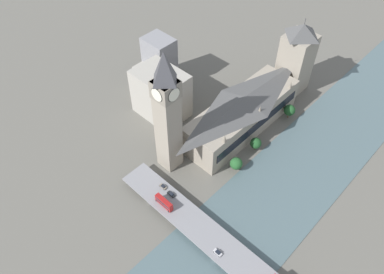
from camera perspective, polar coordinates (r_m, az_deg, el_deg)
The scene contains 16 objects.
ground_plane at distance 227.41m, azimuth 9.15°, elevation -1.51°, with size 600.00×600.00×0.00m, color #605E56.
river_water at distance 218.93m, azimuth 15.51°, elevation -5.64°, with size 49.29×360.00×0.30m, color #4C6066.
parliament_hall at distance 228.83m, azimuth 7.70°, elevation 3.67°, with size 25.29×81.83×25.34m.
clock_tower at distance 187.46m, azimuth -3.82°, elevation 3.92°, with size 11.76×11.76×75.83m.
victoria_tower at distance 258.35m, azimuth 15.58°, elevation 11.51°, with size 18.30×18.30×53.36m.
road_bridge at distance 184.54m, azimuth 4.70°, elevation -16.51°, with size 130.57×15.33×4.89m.
double_decker_bus_lead at distance 192.50m, azimuth -4.30°, elevation -9.89°, with size 10.93×2.58×5.01m.
car_northbound_mid at distance 197.50m, azimuth -3.18°, elevation -8.69°, with size 4.69×1.88×1.31m.
car_northbound_tail at distance 200.46m, azimuth -4.44°, elevation -7.54°, with size 4.20×1.85×1.41m.
car_southbound_lead at distance 181.54m, azimuth 3.95°, elevation -17.15°, with size 4.34×1.91×1.42m.
city_block_west at distance 260.25m, azimuth -4.93°, elevation 11.47°, with size 19.66×15.75×34.57m.
city_block_center at distance 235.57m, azimuth -4.74°, elevation 6.54°, with size 31.98×23.85×31.50m.
city_block_east at distance 259.00m, azimuth -5.17°, elevation 8.73°, with size 29.16×19.76×16.45m.
tree_embankment_near at distance 211.01m, azimuth 6.75°, elevation -4.03°, with size 7.13×7.13×8.92m.
tree_embankment_mid at distance 222.76m, azimuth 9.68°, elevation -0.93°, with size 6.75×6.75×8.58m.
tree_embankment_far at distance 245.28m, azimuth 14.64°, elevation 3.98°, with size 7.18×7.18×10.12m.
Camera 1 is at (-76.22, 131.49, 169.16)m, focal length 35.00 mm.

